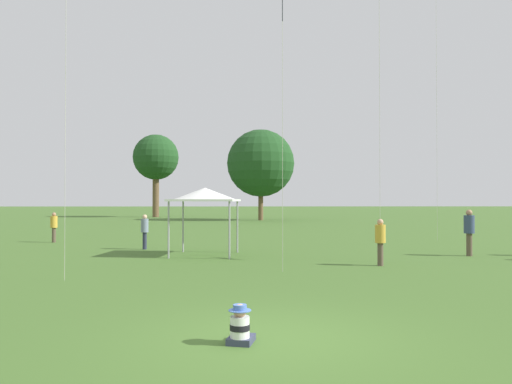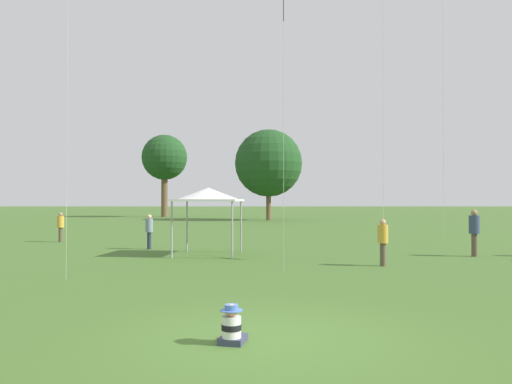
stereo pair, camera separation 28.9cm
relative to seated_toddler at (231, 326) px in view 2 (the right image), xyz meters
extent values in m
plane|color=#426628|center=(0.56, 0.26, -0.26)|extent=(300.00, 300.00, 0.00)
cube|color=#383D56|center=(0.01, 0.06, -0.21)|extent=(0.47, 0.53, 0.10)
cylinder|color=white|center=(0.00, -0.02, 0.00)|extent=(0.36, 0.36, 0.32)
cylinder|color=black|center=(0.00, -0.02, 0.00)|extent=(0.37, 0.37, 0.09)
sphere|color=tan|center=(0.00, -0.02, 0.25)|extent=(0.21, 0.21, 0.21)
cylinder|color=#4C70B7|center=(0.00, -0.02, 0.25)|extent=(0.35, 0.35, 0.01)
cylinder|color=#4C70B7|center=(0.00, -0.02, 0.29)|extent=(0.21, 0.21, 0.09)
cylinder|color=brown|center=(8.80, 11.63, 0.18)|extent=(0.30, 0.30, 0.88)
cylinder|color=#334260|center=(8.80, 11.63, 0.97)|extent=(0.55, 0.55, 0.70)
sphere|color=#A37556|center=(8.80, 11.63, 1.42)|extent=(0.24, 0.24, 0.24)
cylinder|color=brown|center=(4.56, 8.86, 0.12)|extent=(0.21, 0.21, 0.76)
cylinder|color=gold|center=(4.56, 8.86, 0.80)|extent=(0.39, 0.39, 0.60)
sphere|color=tan|center=(4.56, 8.86, 1.19)|extent=(0.21, 0.21, 0.21)
cylinder|color=#282D42|center=(-4.36, 14.47, 0.11)|extent=(0.19, 0.19, 0.75)
cylinder|color=gray|center=(-4.36, 14.47, 0.79)|extent=(0.34, 0.34, 0.59)
sphere|color=#DBAD89|center=(-4.36, 14.47, 1.17)|extent=(0.20, 0.20, 0.20)
cylinder|color=brown|center=(-9.74, 18.15, 0.11)|extent=(0.27, 0.27, 0.75)
cylinder|color=gold|center=(-9.74, 18.15, 0.78)|extent=(0.49, 0.49, 0.59)
sphere|color=#A37556|center=(-9.74, 18.15, 1.17)|extent=(0.20, 0.20, 0.20)
cube|color=white|center=(-1.52, 12.08, 1.91)|extent=(2.82, 2.82, 0.08)
cone|color=white|center=(-1.52, 12.08, 2.18)|extent=(2.68, 2.68, 0.46)
cylinder|color=#99999E|center=(-2.54, 13.34, 0.80)|extent=(0.07, 0.07, 2.13)
cylinder|color=#99999E|center=(-0.26, 13.09, 0.80)|extent=(0.07, 0.07, 2.13)
cylinder|color=#99999E|center=(-2.79, 11.06, 0.80)|extent=(0.07, 0.07, 2.13)
cylinder|color=#99999E|center=(-0.51, 10.81, 0.80)|extent=(0.07, 0.07, 2.13)
cylinder|color=#BCB7A8|center=(1.21, 7.52, 4.50)|extent=(0.01, 0.01, 9.51)
cylinder|color=#BCB7A8|center=(10.37, 18.89, 7.32)|extent=(0.01, 0.01, 15.16)
cylinder|color=brown|center=(1.70, 45.27, 1.79)|extent=(0.51, 0.51, 4.10)
sphere|color=#1E471E|center=(1.70, 45.27, 5.81)|extent=(7.16, 7.16, 7.16)
cylinder|color=brown|center=(-11.14, 54.93, 2.71)|extent=(0.79, 0.79, 5.94)
sphere|color=#1E471E|center=(-11.14, 54.93, 7.24)|extent=(5.68, 5.68, 5.68)
camera|label=1|loc=(0.08, -7.62, 1.94)|focal=35.00mm
camera|label=2|loc=(0.37, -7.63, 1.94)|focal=35.00mm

